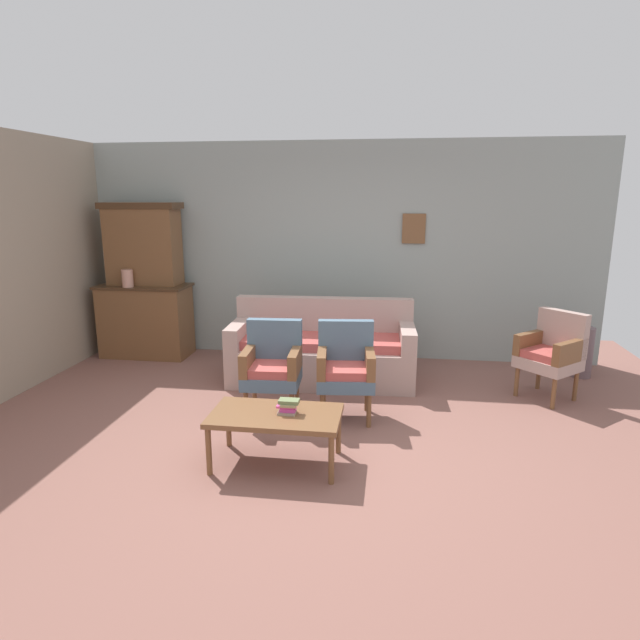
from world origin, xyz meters
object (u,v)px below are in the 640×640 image
at_px(armchair_row_middle, 346,366).
at_px(floor_vase_by_wall, 582,352).
at_px(wingback_chair_by_fireplace, 552,351).
at_px(coffee_table, 276,418).
at_px(vase_on_cabinet, 127,278).
at_px(floral_couch, 322,352).
at_px(book_stack_on_table, 288,406).
at_px(side_cabinet, 146,320).
at_px(armchair_near_cabinet, 273,364).

bearing_deg(armchair_row_middle, floor_vase_by_wall, 30.39).
xyz_separation_m(wingback_chair_by_fireplace, floor_vase_by_wall, (0.55, 0.74, -0.21)).
xyz_separation_m(wingback_chair_by_fireplace, coffee_table, (-2.48, -1.76, -0.12)).
bearing_deg(floor_vase_by_wall, coffee_table, -140.45).
bearing_deg(vase_on_cabinet, wingback_chair_by_fireplace, -7.80).
bearing_deg(floor_vase_by_wall, floral_couch, -169.74).
xyz_separation_m(coffee_table, book_stack_on_table, (0.09, 0.01, 0.10)).
height_order(side_cabinet, armchair_row_middle, side_cabinet).
bearing_deg(floor_vase_by_wall, vase_on_cabinet, -179.25).
height_order(book_stack_on_table, floor_vase_by_wall, floor_vase_by_wall).
xyz_separation_m(vase_on_cabinet, armchair_row_middle, (2.87, -1.45, -0.54)).
relative_size(side_cabinet, vase_on_cabinet, 5.24).
relative_size(vase_on_cabinet, armchair_row_middle, 0.24).
bearing_deg(armchair_row_middle, book_stack_on_table, -109.77).
xyz_separation_m(vase_on_cabinet, armchair_near_cabinet, (2.18, -1.50, -0.54)).
distance_m(side_cabinet, floor_vase_by_wall, 5.34).
relative_size(vase_on_cabinet, wingback_chair_by_fireplace, 0.24).
height_order(armchair_row_middle, wingback_chair_by_fireplace, same).
relative_size(floral_couch, coffee_table, 2.06).
relative_size(vase_on_cabinet, floral_couch, 0.11).
relative_size(side_cabinet, coffee_table, 1.16).
relative_size(floral_couch, armchair_near_cabinet, 2.29).
bearing_deg(armchair_near_cabinet, floor_vase_by_wall, 25.67).
relative_size(armchair_near_cabinet, coffee_table, 0.90).
xyz_separation_m(floral_couch, floor_vase_by_wall, (2.94, 0.53, -0.03)).
height_order(armchair_near_cabinet, coffee_table, armchair_near_cabinet).
height_order(side_cabinet, coffee_table, side_cabinet).
bearing_deg(armchair_row_middle, wingback_chair_by_fireplace, 20.84).
bearing_deg(book_stack_on_table, side_cabinet, 132.71).
bearing_deg(wingback_chair_by_fireplace, coffee_table, -144.63).
relative_size(side_cabinet, floor_vase_by_wall, 1.98).
xyz_separation_m(vase_on_cabinet, floral_couch, (2.51, -0.46, -0.72)).
bearing_deg(armchair_near_cabinet, vase_on_cabinet, 145.46).
relative_size(vase_on_cabinet, book_stack_on_table, 1.28).
height_order(side_cabinet, floral_couch, side_cabinet).
xyz_separation_m(coffee_table, floor_vase_by_wall, (3.03, 2.51, -0.08)).
distance_m(side_cabinet, armchair_near_cabinet, 2.66).
xyz_separation_m(wingback_chair_by_fireplace, book_stack_on_table, (-2.39, -1.75, -0.02)).
relative_size(armchair_row_middle, floor_vase_by_wall, 1.55).
bearing_deg(wingback_chair_by_fireplace, side_cabinet, 170.01).
distance_m(armchair_near_cabinet, armchair_row_middle, 0.69).
distance_m(wingback_chair_by_fireplace, floor_vase_by_wall, 0.95).
height_order(floral_couch, book_stack_on_table, floral_couch).
bearing_deg(armchair_row_middle, vase_on_cabinet, 153.22).
height_order(side_cabinet, wingback_chair_by_fireplace, side_cabinet).
xyz_separation_m(vase_on_cabinet, coffee_table, (2.42, -2.43, -0.66)).
height_order(vase_on_cabinet, armchair_near_cabinet, vase_on_cabinet).
relative_size(side_cabinet, book_stack_on_table, 6.73).
bearing_deg(vase_on_cabinet, floor_vase_by_wall, 0.75).
relative_size(armchair_near_cabinet, floor_vase_by_wall, 1.55).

